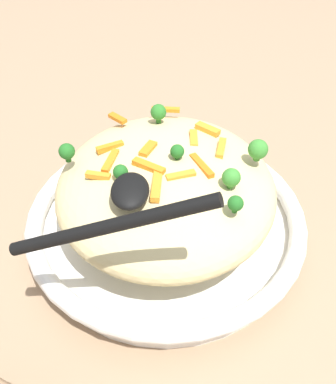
% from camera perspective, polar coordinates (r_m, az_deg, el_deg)
% --- Properties ---
extents(ground_plane, '(2.40, 2.40, 0.00)m').
position_cam_1_polar(ground_plane, '(0.58, -0.00, -5.72)').
color(ground_plane, '#9E7F60').
extents(serving_bowl, '(0.36, 0.36, 0.05)m').
position_cam_1_polar(serving_bowl, '(0.56, -0.00, -3.90)').
color(serving_bowl, white).
rests_on(serving_bowl, ground_plane).
extents(pasta_mound, '(0.29, 0.27, 0.09)m').
position_cam_1_polar(pasta_mound, '(0.52, -0.00, 0.74)').
color(pasta_mound, '#DBC689').
rests_on(pasta_mound, serving_bowl).
extents(carrot_piece_0, '(0.04, 0.03, 0.01)m').
position_cam_1_polar(carrot_piece_0, '(0.49, 4.79, 3.49)').
color(carrot_piece_0, orange).
rests_on(carrot_piece_0, pasta_mound).
extents(carrot_piece_1, '(0.04, 0.02, 0.01)m').
position_cam_1_polar(carrot_piece_1, '(0.50, -7.41, 3.78)').
color(carrot_piece_1, orange).
rests_on(carrot_piece_1, pasta_mound).
extents(carrot_piece_2, '(0.03, 0.03, 0.01)m').
position_cam_1_polar(carrot_piece_2, '(0.58, -6.48, 9.73)').
color(carrot_piece_2, orange).
rests_on(carrot_piece_2, pasta_mound).
extents(carrot_piece_3, '(0.01, 0.03, 0.01)m').
position_cam_1_polar(carrot_piece_3, '(0.48, -8.98, 2.17)').
color(carrot_piece_3, orange).
rests_on(carrot_piece_3, pasta_mound).
extents(carrot_piece_4, '(0.04, 0.01, 0.01)m').
position_cam_1_polar(carrot_piece_4, '(0.46, -1.22, 0.78)').
color(carrot_piece_4, orange).
rests_on(carrot_piece_4, pasta_mound).
extents(carrot_piece_5, '(0.03, 0.04, 0.01)m').
position_cam_1_polar(carrot_piece_5, '(0.48, -2.28, 3.40)').
color(carrot_piece_5, orange).
rests_on(carrot_piece_5, pasta_mound).
extents(carrot_piece_6, '(0.03, 0.02, 0.01)m').
position_cam_1_polar(carrot_piece_6, '(0.51, -2.38, 5.77)').
color(carrot_piece_6, orange).
rests_on(carrot_piece_6, pasta_mound).
extents(carrot_piece_7, '(0.02, 0.03, 0.01)m').
position_cam_1_polar(carrot_piece_7, '(0.52, -7.45, 5.96)').
color(carrot_piece_7, orange).
rests_on(carrot_piece_7, pasta_mound).
extents(carrot_piece_8, '(0.03, 0.03, 0.01)m').
position_cam_1_polar(carrot_piece_8, '(0.55, 5.56, 8.34)').
color(carrot_piece_8, orange).
rests_on(carrot_piece_8, pasta_mound).
extents(carrot_piece_9, '(0.02, 0.03, 0.01)m').
position_cam_1_polar(carrot_piece_9, '(0.47, 2.03, 2.21)').
color(carrot_piece_9, orange).
rests_on(carrot_piece_9, pasta_mound).
extents(carrot_piece_10, '(0.01, 0.04, 0.01)m').
position_cam_1_polar(carrot_piece_10, '(0.59, 0.11, 10.93)').
color(carrot_piece_10, orange).
rests_on(carrot_piece_10, pasta_mound).
extents(carrot_piece_11, '(0.04, 0.02, 0.01)m').
position_cam_1_polar(carrot_piece_11, '(0.52, 7.36, 5.78)').
color(carrot_piece_11, orange).
rests_on(carrot_piece_11, pasta_mound).
extents(carrot_piece_12, '(0.03, 0.01, 0.01)m').
position_cam_1_polar(carrot_piece_12, '(0.53, 3.71, 7.10)').
color(carrot_piece_12, orange).
rests_on(carrot_piece_12, pasta_mound).
extents(broccoli_floret_0, '(0.02, 0.02, 0.03)m').
position_cam_1_polar(broccoli_floret_0, '(0.51, 12.16, 5.54)').
color(broccoli_floret_0, '#377928').
rests_on(broccoli_floret_0, pasta_mound).
extents(broccoli_floret_1, '(0.02, 0.02, 0.02)m').
position_cam_1_polar(broccoli_floret_1, '(0.46, 8.72, 1.89)').
color(broccoli_floret_1, '#377928').
rests_on(broccoli_floret_1, pasta_mound).
extents(broccoli_floret_2, '(0.02, 0.02, 0.02)m').
position_cam_1_polar(broccoli_floret_2, '(0.44, 9.30, -1.54)').
color(broccoli_floret_2, '#205B1C').
rests_on(broccoli_floret_2, pasta_mound).
extents(broccoli_floret_3, '(0.02, 0.02, 0.02)m').
position_cam_1_polar(broccoli_floret_3, '(0.48, 1.54, 5.13)').
color(broccoli_floret_3, '#205B1C').
rests_on(broccoli_floret_3, pasta_mound).
extents(broccoli_floret_4, '(0.02, 0.02, 0.03)m').
position_cam_1_polar(broccoli_floret_4, '(0.56, -1.02, 10.55)').
color(broccoli_floret_4, '#296820').
rests_on(broccoli_floret_4, pasta_mound).
extents(broccoli_floret_5, '(0.02, 0.02, 0.02)m').
position_cam_1_polar(broccoli_floret_5, '(0.51, -13.03, 5.25)').
color(broccoli_floret_5, '#205B1C').
rests_on(broccoli_floret_5, pasta_mound).
extents(broccoli_floret_6, '(0.02, 0.02, 0.02)m').
position_cam_1_polar(broccoli_floret_6, '(0.47, -6.02, 2.64)').
color(broccoli_floret_6, '#205B1C').
rests_on(broccoli_floret_6, pasta_mound).
extents(serving_spoon, '(0.13, 0.18, 0.09)m').
position_cam_1_polar(serving_spoon, '(0.40, -5.79, -1.53)').
color(serving_spoon, black).
rests_on(serving_spoon, pasta_mound).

